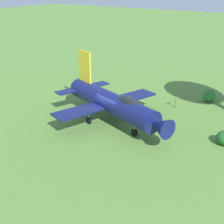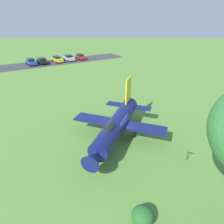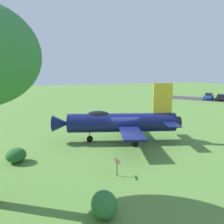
% 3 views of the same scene
% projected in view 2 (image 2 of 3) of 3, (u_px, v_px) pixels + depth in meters
% --- Properties ---
extents(ground_plane, '(200.00, 200.00, 0.00)m').
position_uv_depth(ground_plane, '(117.00, 139.00, 20.87)').
color(ground_plane, '#568438').
extents(parking_strip, '(27.93, 37.82, 0.00)m').
position_uv_depth(parking_strip, '(57.00, 62.00, 54.36)').
color(parking_strip, '#38383D').
rests_on(parking_strip, ground_plane).
extents(display_jet, '(11.83, 9.84, 5.56)m').
position_uv_depth(display_jet, '(116.00, 125.00, 19.72)').
color(display_jet, '#111951').
rests_on(display_jet, ground_plane).
extents(shrub_by_tree, '(1.44, 1.40, 1.08)m').
position_uv_depth(shrub_by_tree, '(143.00, 216.00, 12.34)').
color(shrub_by_tree, '#235B26').
rests_on(shrub_by_tree, ground_plane).
extents(info_plaque, '(0.57, 0.70, 1.14)m').
position_uv_depth(info_plaque, '(188.00, 152.00, 17.52)').
color(info_plaque, '#333333').
rests_on(info_plaque, ground_plane).
extents(parked_car_red, '(4.61, 3.63, 1.52)m').
position_uv_depth(parked_car_red, '(80.00, 57.00, 57.45)').
color(parked_car_red, red).
rests_on(parked_car_red, ground_plane).
extents(parked_car_silver, '(4.70, 3.95, 1.49)m').
position_uv_depth(parked_car_silver, '(69.00, 58.00, 55.82)').
color(parked_car_silver, '#B2B5BA').
rests_on(parked_car_silver, ground_plane).
extents(parked_car_yellow, '(4.91, 4.14, 1.50)m').
position_uv_depth(parked_car_yellow, '(57.00, 59.00, 54.21)').
color(parked_car_yellow, gold).
rests_on(parked_car_yellow, ground_plane).
extents(parked_car_black, '(4.75, 4.20, 1.46)m').
position_uv_depth(parked_car_black, '(42.00, 61.00, 52.35)').
color(parked_car_black, black).
rests_on(parked_car_black, ground_plane).
extents(parked_car_blue, '(4.59, 4.05, 1.60)m').
position_uv_depth(parked_car_blue, '(31.00, 62.00, 51.02)').
color(parked_car_blue, '#23429E').
rests_on(parked_car_blue, ground_plane).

